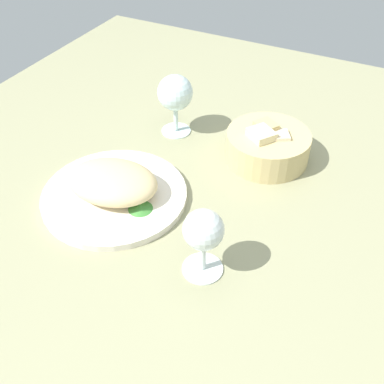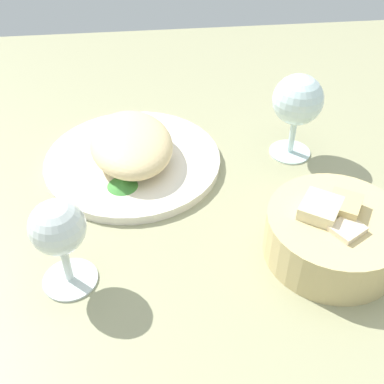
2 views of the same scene
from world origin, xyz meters
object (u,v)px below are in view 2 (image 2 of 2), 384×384
bread_basket (333,234)px  wine_glass_far (297,103)px  plate (133,161)px  wine_glass_near (59,233)px

bread_basket → wine_glass_far: 22.78cm
plate → wine_glass_far: bearing=91.0°
plate → bread_basket: size_ratio=1.59×
plate → wine_glass_far: wine_glass_far is taller
bread_basket → wine_glass_far: size_ratio=1.26×
wine_glass_near → wine_glass_far: size_ratio=0.90×
bread_basket → wine_glass_far: bearing=178.4°
bread_basket → wine_glass_far: wine_glass_far is taller
bread_basket → plate: bearing=-130.7°
wine_glass_far → plate: bearing=-89.0°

